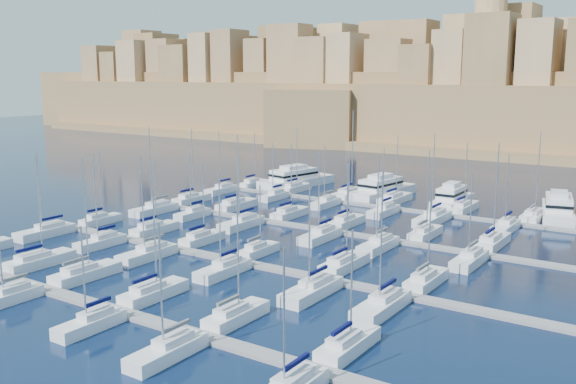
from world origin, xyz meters
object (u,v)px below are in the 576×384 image
Objects in this scene: motor_yacht_a at (295,179)px; motor_yacht_d at (558,209)px; sailboat_2 at (85,273)px; motor_yacht_b at (382,189)px; motor_yacht_c at (452,198)px; sailboat_4 at (236,315)px.

motor_yacht_d is (57.08, -1.17, 0.00)m from motor_yacht_a.
sailboat_2 is 0.84× the size of motor_yacht_b.
motor_yacht_d is at bearing 4.37° from motor_yacht_c.
sailboat_4 is at bearing -76.18° from motor_yacht_b.
motor_yacht_c is (-1.64, 69.14, 0.98)m from sailboat_4.
motor_yacht_b is at bearing 179.29° from motor_yacht_d.
sailboat_4 is 0.70× the size of motor_yacht_a.
motor_yacht_d is (17.41, 70.59, 0.98)m from sailboat_4.
motor_yacht_c and motor_yacht_d have the same top height.
motor_yacht_c is (38.03, -2.63, -0.00)m from motor_yacht_a.
sailboat_2 is 81.73m from motor_yacht_d.
motor_yacht_c is at bearing 91.36° from sailboat_4.
motor_yacht_d is at bearing -1.18° from motor_yacht_a.
motor_yacht_a is (-15.10, 71.29, 0.97)m from sailboat_2.
motor_yacht_a is at bearing 101.96° from sailboat_2.
sailboat_2 is 70.92m from motor_yacht_b.
sailboat_4 reaches higher than motor_yacht_d.
sailboat_2 is 72.88m from motor_yacht_a.
sailboat_4 reaches higher than motor_yacht_b.
motor_yacht_b is at bearing 103.82° from sailboat_4.
sailboat_2 reaches higher than sailboat_4.
motor_yacht_d is at bearing 59.09° from sailboat_2.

